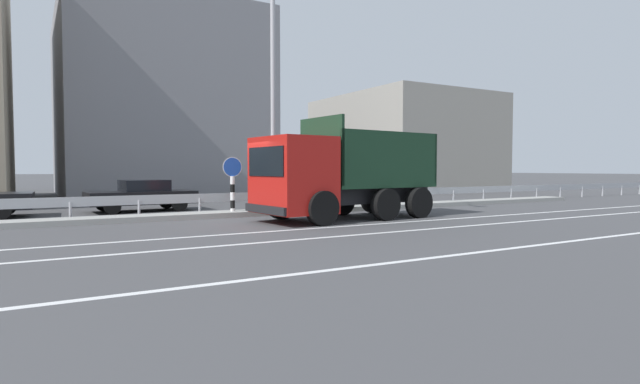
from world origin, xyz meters
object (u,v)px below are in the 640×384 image
object	(u,v)px
dump_truck	(327,180)
street_lamp_1	(275,69)
median_road_sign	(232,185)
parked_car_4	(142,195)

from	to	relation	value
dump_truck	street_lamp_1	distance (m)	4.93
median_road_sign	street_lamp_1	size ratio (longest dim) A/B	0.22
median_road_sign	street_lamp_1	world-z (taller)	street_lamp_1
dump_truck	street_lamp_1	size ratio (longest dim) A/B	0.69
dump_truck	street_lamp_1	world-z (taller)	street_lamp_1
median_road_sign	parked_car_4	distance (m)	4.48
median_road_sign	street_lamp_1	distance (m)	4.54
parked_car_4	street_lamp_1	bearing A→B (deg)	-136.81
dump_truck	parked_car_4	xyz separation A→B (m)	(-4.56, 6.65, -0.67)
median_road_sign	parked_car_4	xyz separation A→B (m)	(-2.37, 3.78, -0.45)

